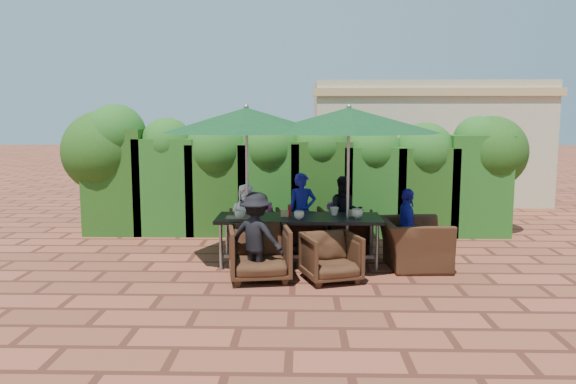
{
  "coord_description": "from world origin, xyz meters",
  "views": [
    {
      "loc": [
        0.11,
        -8.59,
        2.24
      ],
      "look_at": [
        -0.1,
        0.4,
        1.07
      ],
      "focal_mm": 35.0,
      "sensor_mm": 36.0,
      "label": 1
    }
  ],
  "objects_px": {
    "chair_near_right": "(331,255)",
    "dining_table": "(299,221)",
    "umbrella_left": "(246,121)",
    "chair_end_right": "(414,236)",
    "umbrella_right": "(349,121)",
    "chair_far_left": "(252,227)",
    "chair_near_left": "(259,250)",
    "chair_far_right": "(352,228)",
    "chair_far_mid": "(301,228)"
  },
  "relations": [
    {
      "from": "chair_near_left",
      "to": "umbrella_left",
      "type": "bearing_deg",
      "value": 97.51
    },
    {
      "from": "chair_far_mid",
      "to": "chair_far_right",
      "type": "height_order",
      "value": "chair_far_mid"
    },
    {
      "from": "umbrella_left",
      "to": "chair_far_left",
      "type": "height_order",
      "value": "umbrella_left"
    },
    {
      "from": "umbrella_right",
      "to": "chair_near_right",
      "type": "distance_m",
      "value": 2.04
    },
    {
      "from": "chair_near_left",
      "to": "chair_far_mid",
      "type": "bearing_deg",
      "value": 62.45
    },
    {
      "from": "umbrella_right",
      "to": "chair_far_left",
      "type": "relative_size",
      "value": 3.65
    },
    {
      "from": "dining_table",
      "to": "chair_far_right",
      "type": "relative_size",
      "value": 3.39
    },
    {
      "from": "chair_near_left",
      "to": "chair_near_right",
      "type": "height_order",
      "value": "chair_near_left"
    },
    {
      "from": "umbrella_left",
      "to": "chair_end_right",
      "type": "height_order",
      "value": "umbrella_left"
    },
    {
      "from": "chair_near_left",
      "to": "chair_end_right",
      "type": "xyz_separation_m",
      "value": [
        2.29,
        0.75,
        0.06
      ]
    },
    {
      "from": "chair_far_mid",
      "to": "chair_end_right",
      "type": "height_order",
      "value": "chair_end_right"
    },
    {
      "from": "chair_far_left",
      "to": "chair_near_right",
      "type": "distance_m",
      "value": 2.29
    },
    {
      "from": "dining_table",
      "to": "chair_near_right",
      "type": "distance_m",
      "value": 1.05
    },
    {
      "from": "dining_table",
      "to": "chair_near_right",
      "type": "height_order",
      "value": "dining_table"
    },
    {
      "from": "chair_far_right",
      "to": "chair_end_right",
      "type": "relative_size",
      "value": 0.67
    },
    {
      "from": "chair_end_right",
      "to": "chair_far_right",
      "type": "bearing_deg",
      "value": 33.69
    },
    {
      "from": "dining_table",
      "to": "umbrella_right",
      "type": "height_order",
      "value": "umbrella_right"
    },
    {
      "from": "chair_far_left",
      "to": "chair_near_left",
      "type": "relative_size",
      "value": 0.9
    },
    {
      "from": "chair_near_right",
      "to": "dining_table",
      "type": "bearing_deg",
      "value": 98.85
    },
    {
      "from": "chair_far_left",
      "to": "dining_table",
      "type": "bearing_deg",
      "value": 118.32
    },
    {
      "from": "chair_far_right",
      "to": "chair_end_right",
      "type": "height_order",
      "value": "chair_end_right"
    },
    {
      "from": "chair_near_left",
      "to": "chair_far_right",
      "type": "bearing_deg",
      "value": 43.38
    },
    {
      "from": "dining_table",
      "to": "chair_near_left",
      "type": "height_order",
      "value": "chair_near_left"
    },
    {
      "from": "chair_near_right",
      "to": "chair_end_right",
      "type": "distance_m",
      "value": 1.51
    },
    {
      "from": "umbrella_left",
      "to": "chair_end_right",
      "type": "xyz_separation_m",
      "value": [
        2.53,
        -0.08,
        -1.73
      ]
    },
    {
      "from": "dining_table",
      "to": "chair_far_mid",
      "type": "relative_size",
      "value": 3.1
    },
    {
      "from": "umbrella_left",
      "to": "umbrella_right",
      "type": "xyz_separation_m",
      "value": [
        1.53,
        -0.03,
        0.0
      ]
    },
    {
      "from": "dining_table",
      "to": "umbrella_left",
      "type": "distance_m",
      "value": 1.73
    },
    {
      "from": "dining_table",
      "to": "chair_near_left",
      "type": "distance_m",
      "value": 1.05
    },
    {
      "from": "dining_table",
      "to": "umbrella_right",
      "type": "distance_m",
      "value": 1.71
    },
    {
      "from": "chair_far_mid",
      "to": "chair_near_right",
      "type": "distance_m",
      "value": 1.8
    },
    {
      "from": "umbrella_left",
      "to": "chair_far_left",
      "type": "xyz_separation_m",
      "value": [
        -0.02,
        1.05,
        -1.83
      ]
    },
    {
      "from": "chair_near_left",
      "to": "chair_near_right",
      "type": "xyz_separation_m",
      "value": [
        1.0,
        -0.03,
        -0.06
      ]
    },
    {
      "from": "chair_far_left",
      "to": "chair_far_right",
      "type": "bearing_deg",
      "value": 170.13
    },
    {
      "from": "umbrella_left",
      "to": "chair_far_right",
      "type": "xyz_separation_m",
      "value": [
        1.7,
        1.07,
        -1.84
      ]
    },
    {
      "from": "chair_far_right",
      "to": "chair_near_left",
      "type": "distance_m",
      "value": 2.38
    },
    {
      "from": "umbrella_left",
      "to": "chair_near_right",
      "type": "height_order",
      "value": "umbrella_left"
    },
    {
      "from": "umbrella_right",
      "to": "chair_far_right",
      "type": "height_order",
      "value": "umbrella_right"
    },
    {
      "from": "chair_far_left",
      "to": "chair_near_left",
      "type": "xyz_separation_m",
      "value": [
        0.27,
        -1.88,
        0.04
      ]
    },
    {
      "from": "umbrella_right",
      "to": "chair_near_right",
      "type": "relative_size",
      "value": 3.78
    },
    {
      "from": "umbrella_right",
      "to": "chair_far_left",
      "type": "xyz_separation_m",
      "value": [
        -1.55,
        1.08,
        -1.83
      ]
    },
    {
      "from": "umbrella_left",
      "to": "chair_near_left",
      "type": "xyz_separation_m",
      "value": [
        0.25,
        -0.82,
        -1.79
      ]
    },
    {
      "from": "chair_far_left",
      "to": "chair_near_right",
      "type": "bearing_deg",
      "value": 113.21
    },
    {
      "from": "chair_far_left",
      "to": "chair_end_right",
      "type": "relative_size",
      "value": 0.69
    },
    {
      "from": "umbrella_left",
      "to": "chair_near_right",
      "type": "relative_size",
      "value": 3.47
    },
    {
      "from": "umbrella_right",
      "to": "chair_near_left",
      "type": "relative_size",
      "value": 3.28
    },
    {
      "from": "umbrella_right",
      "to": "chair_far_mid",
      "type": "relative_size",
      "value": 3.44
    },
    {
      "from": "dining_table",
      "to": "chair_far_left",
      "type": "relative_size",
      "value": 3.29
    },
    {
      "from": "dining_table",
      "to": "chair_end_right",
      "type": "xyz_separation_m",
      "value": [
        1.74,
        -0.12,
        -0.19
      ]
    },
    {
      "from": "dining_table",
      "to": "umbrella_left",
      "type": "bearing_deg",
      "value": -177.25
    }
  ]
}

